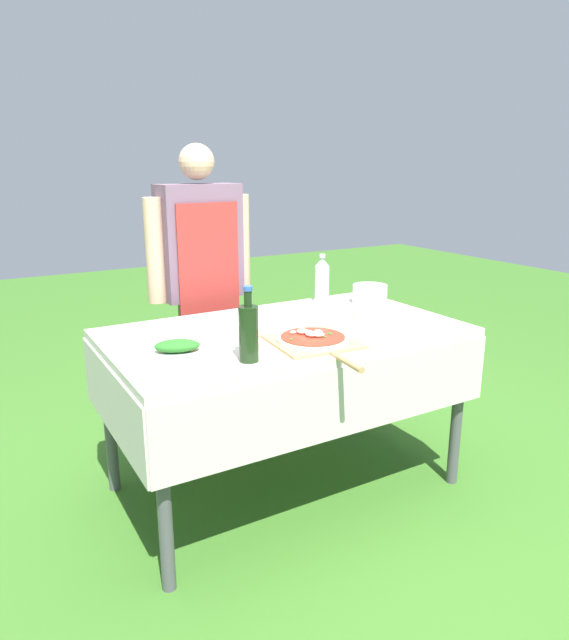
{
  "coord_description": "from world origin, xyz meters",
  "views": [
    {
      "loc": [
        -1.19,
        -2.02,
        1.43
      ],
      "look_at": [
        -0.0,
        0.0,
        0.79
      ],
      "focal_mm": 32.0,
      "sensor_mm": 36.0,
      "label": 1
    }
  ],
  "objects_px": {
    "person_cook": "(201,271)",
    "oil_bottle": "(249,332)",
    "plate_stack": "(382,316)",
    "prep_table": "(285,348)",
    "water_bottle": "(322,279)",
    "pizza_on_peel": "(314,340)",
    "mixing_tub": "(370,294)",
    "herb_container": "(177,347)"
  },
  "relations": [
    {
      "from": "pizza_on_peel",
      "to": "mixing_tub",
      "type": "xyz_separation_m",
      "value": [
        0.61,
        0.42,
        0.03
      ]
    },
    {
      "from": "pizza_on_peel",
      "to": "plate_stack",
      "type": "distance_m",
      "value": 0.5
    },
    {
      "from": "pizza_on_peel",
      "to": "mixing_tub",
      "type": "bearing_deg",
      "value": 39.87
    },
    {
      "from": "plate_stack",
      "to": "prep_table",
      "type": "bearing_deg",
      "value": 170.51
    },
    {
      "from": "oil_bottle",
      "to": "plate_stack",
      "type": "xyz_separation_m",
      "value": [
        0.78,
        0.21,
        -0.1
      ]
    },
    {
      "from": "oil_bottle",
      "to": "water_bottle",
      "type": "distance_m",
      "value": 0.98
    },
    {
      "from": "herb_container",
      "to": "mixing_tub",
      "type": "xyz_separation_m",
      "value": [
        1.11,
        0.26,
        0.02
      ]
    },
    {
      "from": "oil_bottle",
      "to": "mixing_tub",
      "type": "distance_m",
      "value": 1.04
    },
    {
      "from": "oil_bottle",
      "to": "water_bottle",
      "type": "height_order",
      "value": "oil_bottle"
    },
    {
      "from": "oil_bottle",
      "to": "herb_container",
      "type": "xyz_separation_m",
      "value": [
        -0.19,
        0.22,
        -0.08
      ]
    },
    {
      "from": "oil_bottle",
      "to": "plate_stack",
      "type": "distance_m",
      "value": 0.82
    },
    {
      "from": "person_cook",
      "to": "oil_bottle",
      "type": "distance_m",
      "value": 1.0
    },
    {
      "from": "person_cook",
      "to": "water_bottle",
      "type": "bearing_deg",
      "value": 142.67
    },
    {
      "from": "prep_table",
      "to": "mixing_tub",
      "type": "bearing_deg",
      "value": 16.83
    },
    {
      "from": "pizza_on_peel",
      "to": "oil_bottle",
      "type": "xyz_separation_m",
      "value": [
        -0.31,
        -0.05,
        0.09
      ]
    },
    {
      "from": "mixing_tub",
      "to": "plate_stack",
      "type": "height_order",
      "value": "mixing_tub"
    },
    {
      "from": "pizza_on_peel",
      "to": "prep_table",
      "type": "bearing_deg",
      "value": 93.58
    },
    {
      "from": "pizza_on_peel",
      "to": "herb_container",
      "type": "xyz_separation_m",
      "value": [
        -0.5,
        0.16,
        0.01
      ]
    },
    {
      "from": "water_bottle",
      "to": "plate_stack",
      "type": "distance_m",
      "value": 0.44
    },
    {
      "from": "pizza_on_peel",
      "to": "oil_bottle",
      "type": "distance_m",
      "value": 0.33
    },
    {
      "from": "water_bottle",
      "to": "mixing_tub",
      "type": "height_order",
      "value": "water_bottle"
    },
    {
      "from": "pizza_on_peel",
      "to": "herb_container",
      "type": "height_order",
      "value": "herb_container"
    },
    {
      "from": "oil_bottle",
      "to": "herb_container",
      "type": "distance_m",
      "value": 0.3
    },
    {
      "from": "prep_table",
      "to": "person_cook",
      "type": "bearing_deg",
      "value": 97.95
    },
    {
      "from": "water_bottle",
      "to": "plate_stack",
      "type": "bearing_deg",
      "value": -84.47
    },
    {
      "from": "person_cook",
      "to": "plate_stack",
      "type": "bearing_deg",
      "value": 121.99
    },
    {
      "from": "pizza_on_peel",
      "to": "water_bottle",
      "type": "bearing_deg",
      "value": 59.05
    },
    {
      "from": "person_cook",
      "to": "oil_bottle",
      "type": "relative_size",
      "value": 5.59
    },
    {
      "from": "pizza_on_peel",
      "to": "herb_container",
      "type": "bearing_deg",
      "value": 167.51
    },
    {
      "from": "oil_bottle",
      "to": "herb_container",
      "type": "height_order",
      "value": "oil_bottle"
    },
    {
      "from": "pizza_on_peel",
      "to": "herb_container",
      "type": "relative_size",
      "value": 2.35
    },
    {
      "from": "person_cook",
      "to": "prep_table",
      "type": "bearing_deg",
      "value": 93.69
    },
    {
      "from": "herb_container",
      "to": "person_cook",
      "type": "bearing_deg",
      "value": 61.49
    },
    {
      "from": "prep_table",
      "to": "person_cook",
      "type": "xyz_separation_m",
      "value": [
        -0.1,
        0.69,
        0.24
      ]
    },
    {
      "from": "herb_container",
      "to": "plate_stack",
      "type": "distance_m",
      "value": 0.97
    },
    {
      "from": "oil_bottle",
      "to": "plate_stack",
      "type": "relative_size",
      "value": 1.03
    },
    {
      "from": "water_bottle",
      "to": "herb_container",
      "type": "distance_m",
      "value": 1.03
    },
    {
      "from": "person_cook",
      "to": "oil_bottle",
      "type": "xyz_separation_m",
      "value": [
        -0.22,
        -0.98,
        -0.04
      ]
    },
    {
      "from": "person_cook",
      "to": "pizza_on_peel",
      "type": "xyz_separation_m",
      "value": [
        0.09,
        -0.92,
        -0.14
      ]
    },
    {
      "from": "oil_bottle",
      "to": "herb_container",
      "type": "relative_size",
      "value": 1.21
    },
    {
      "from": "plate_stack",
      "to": "mixing_tub",
      "type": "bearing_deg",
      "value": 62.09
    },
    {
      "from": "pizza_on_peel",
      "to": "plate_stack",
      "type": "height_order",
      "value": "pizza_on_peel"
    }
  ]
}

